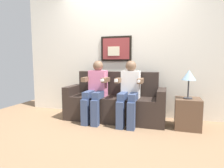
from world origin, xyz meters
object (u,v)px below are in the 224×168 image
(table_lamp, at_px, (189,76))
(side_table_right, at_px, (188,113))
(couch, at_px, (115,103))
(person_on_left, at_px, (96,89))
(person_on_right, at_px, (129,90))

(table_lamp, bearing_deg, side_table_right, 66.09)
(couch, height_order, table_lamp, table_lamp)
(person_on_left, bearing_deg, table_lamp, 1.52)
(person_on_left, xyz_separation_m, side_table_right, (1.58, 0.06, -0.36))
(person_on_right, bearing_deg, couch, 151.68)
(person_on_left, height_order, side_table_right, person_on_left)
(person_on_right, bearing_deg, table_lamp, 2.53)
(person_on_right, xyz_separation_m, table_lamp, (0.95, 0.04, 0.25))
(table_lamp, bearing_deg, couch, 174.34)
(person_on_left, distance_m, side_table_right, 1.62)
(person_on_right, relative_size, side_table_right, 2.22)
(person_on_left, height_order, table_lamp, person_on_left)
(couch, xyz_separation_m, table_lamp, (1.26, -0.13, 0.55))
(person_on_left, relative_size, side_table_right, 2.22)
(couch, relative_size, person_on_right, 1.66)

